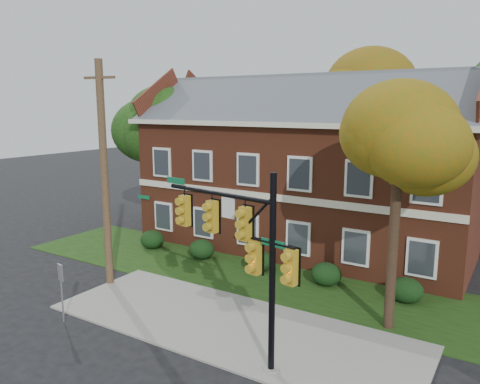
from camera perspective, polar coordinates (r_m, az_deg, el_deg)
The scene contains 15 objects.
ground at distance 17.23m, azimuth -3.22°, elevation -17.31°, with size 120.00×120.00×0.00m, color black.
sidewalk at distance 17.94m, azimuth -1.31°, elevation -15.95°, with size 14.00×5.00×0.08m, color gray.
grass_strip at distance 21.94m, azimuth 6.02°, elevation -10.98°, with size 30.00×6.00×0.04m, color #193811.
apartment_building at distance 26.84m, azimuth 7.98°, elevation 3.89°, with size 18.80×8.80×9.74m.
hedge_far_left at distance 27.20m, azimuth -10.65°, elevation -5.70°, with size 1.40×1.26×1.05m, color black.
hedge_left at distance 25.05m, azimuth -4.70°, elevation -6.98°, with size 1.40×1.26×1.05m, color black.
hedge_center at distance 23.22m, azimuth 2.33°, elevation -8.37°, with size 1.40×1.26×1.05m, color black.
hedge_right at distance 21.80m, azimuth 10.46°, elevation -9.82°, with size 1.40×1.26×1.05m, color black.
hedge_far_right at distance 20.89m, azimuth 19.58°, elevation -11.20°, with size 1.40×1.26×1.05m, color black.
tree_near_right at distance 16.73m, azimuth 19.48°, elevation 5.23°, with size 4.50×4.25×8.58m.
tree_left_rear at distance 31.07m, azimuth -9.58°, elevation 7.87°, with size 5.40×5.10×8.88m.
tree_far_rear at distance 33.58m, azimuth 15.89°, elevation 11.50°, with size 6.84×6.46×11.52m.
traffic_signal at distance 14.42m, azimuth 0.48°, elevation -6.44°, with size 5.48×1.08×6.17m.
utility_pole at distance 21.32m, azimuth -16.20°, elevation 2.06°, with size 1.55×0.39×9.97m.
sign_post at distance 18.87m, azimuth -20.98°, elevation -10.33°, with size 0.33×0.10×2.27m.
Camera 1 is at (8.85, -12.41, 8.03)m, focal length 35.00 mm.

